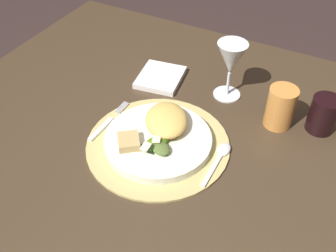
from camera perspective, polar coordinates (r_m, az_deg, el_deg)
The scene contains 12 objects.
dining_table at distance 1.07m, azimuth -1.32°, elevation -6.33°, with size 1.14×1.00×0.75m.
placemat at distance 0.92m, azimuth -1.46°, elevation -2.66°, with size 0.33×0.33×0.01m, color tan.
dinner_plate at distance 0.91m, azimuth -1.47°, elevation -2.08°, with size 0.25×0.25×0.02m, color silver.
pasta_serving at distance 0.91m, azimuth -0.21°, elevation 0.89°, with size 0.12×0.10×0.04m, color #E7BA59.
salad_greens at distance 0.87m, azimuth -1.60°, elevation -2.75°, with size 0.08×0.08×0.03m.
bread_piece at distance 0.88m, azimuth -5.70°, elevation -2.24°, with size 0.05×0.05×0.02m, color tan.
fork at distance 0.97m, azimuth -8.78°, elevation 0.50°, with size 0.02×0.16×0.00m.
spoon at distance 0.89m, azimuth 7.55°, elevation -4.26°, with size 0.03×0.14×0.01m.
napkin at distance 1.11m, azimuth -1.09°, elevation 7.04°, with size 0.12×0.13×0.02m, color silver.
wine_glass at distance 1.01m, azimuth 9.08°, elevation 9.35°, with size 0.08×0.08×0.16m.
amber_tumbler at distance 0.98m, azimuth 15.94°, elevation 2.62°, with size 0.07×0.07×0.10m, color #D3873C.
dark_tumbler at distance 1.00m, azimuth 21.53°, elevation 1.57°, with size 0.07×0.07×0.09m, color black.
Camera 1 is at (0.35, -0.61, 1.40)m, focal length 42.18 mm.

